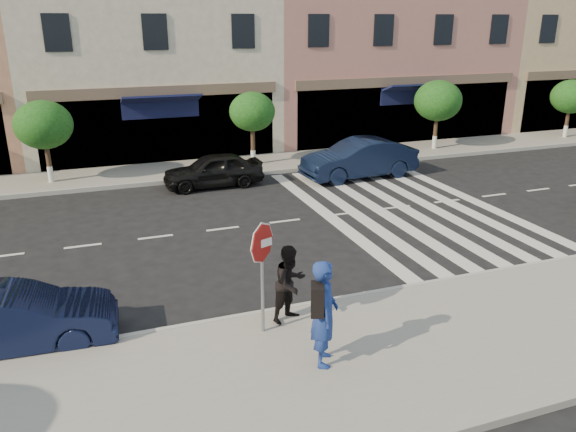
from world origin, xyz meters
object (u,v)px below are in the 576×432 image
Objects in this scene: stop_sign at (262,253)px; photographer at (324,313)px; car_near_mid at (14,320)px; car_far_right at (359,159)px; car_far_mid at (213,170)px; walker at (290,283)px.

stop_sign is 1.68m from photographer.
stop_sign reaches higher than photographer.
car_near_mid is at bearing 85.17° from photographer.
stop_sign is 0.50× the size of car_far_right.
car_near_mid is 0.81× the size of car_far_right.
stop_sign is 1.16× the size of photographer.
photographer is 0.53× the size of car_far_mid.
photographer is at bearing -82.40° from stop_sign.
car_near_mid is (-5.25, 2.63, -0.52)m from photographer.
walker reaches higher than car_far_mid.
car_far_mid is at bearing -100.91° from car_far_right.
photographer is at bearing -33.22° from car_far_right.
stop_sign is at bearing 49.32° from photographer.
photographer is 0.53× the size of car_near_mid.
car_far_mid is (1.47, 10.85, -1.20)m from stop_sign.
stop_sign is at bearing -39.14° from car_far_right.
walker is 11.82m from car_far_right.
car_near_mid is 11.31m from car_far_mid.
walker is 10.61m from car_far_mid.
stop_sign reaches higher than car_near_mid.
stop_sign is at bearing -8.72° from car_far_mid.
car_near_mid is 1.01× the size of car_far_mid.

